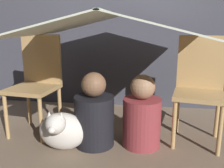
% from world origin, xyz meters
% --- Properties ---
extents(ground_plane, '(8.80, 8.80, 0.00)m').
position_xyz_m(ground_plane, '(0.00, 0.00, 0.00)').
color(ground_plane, '#7A6651').
extents(wall_back, '(7.00, 0.05, 2.50)m').
position_xyz_m(wall_back, '(0.00, 1.05, 1.25)').
color(wall_back, '#3D3D47').
rests_on(wall_back, ground_plane).
extents(chair_left, '(0.47, 0.47, 0.94)m').
position_xyz_m(chair_left, '(-0.74, 0.15, 0.52)').
color(chair_left, tan).
rests_on(chair_left, ground_plane).
extents(chair_right, '(0.49, 0.49, 0.94)m').
position_xyz_m(chair_right, '(0.77, 0.15, 0.52)').
color(chair_right, tan).
rests_on(chair_right, ground_plane).
extents(sheet_canopy, '(1.51, 1.37, 0.20)m').
position_xyz_m(sheet_canopy, '(0.00, 0.07, 1.04)').
color(sheet_canopy, silver).
extents(person_front, '(0.34, 0.34, 0.65)m').
position_xyz_m(person_front, '(-0.13, -0.09, 0.27)').
color(person_front, black).
rests_on(person_front, ground_plane).
extents(person_second, '(0.33, 0.33, 0.63)m').
position_xyz_m(person_second, '(0.27, -0.04, 0.27)').
color(person_second, maroon).
rests_on(person_second, ground_plane).
extents(dog, '(0.40, 0.38, 0.39)m').
position_xyz_m(dog, '(-0.38, -0.23, 0.18)').
color(dog, silver).
rests_on(dog, ground_plane).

